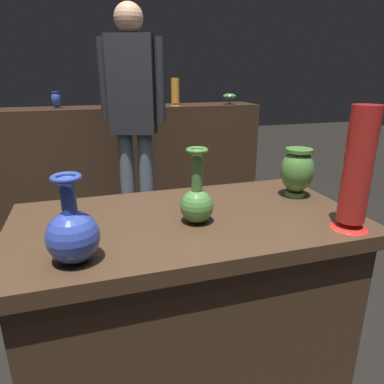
% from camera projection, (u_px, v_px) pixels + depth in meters
% --- Properties ---
extents(display_plinth, '(1.20, 0.64, 0.80)m').
position_uv_depth(display_plinth, '(188.00, 312.00, 1.36)').
color(display_plinth, '#422D1E').
rests_on(display_plinth, ground_plane).
extents(back_display_shelf, '(2.60, 0.40, 0.99)m').
position_uv_depth(back_display_shelf, '(122.00, 160.00, 3.32)').
color(back_display_shelf, '#382619').
rests_on(back_display_shelf, ground_plane).
extents(vase_centerpiece, '(0.11, 0.11, 0.25)m').
position_uv_depth(vase_centerpiece, '(197.00, 200.00, 1.17)').
color(vase_centerpiece, '#477A38').
rests_on(vase_centerpiece, display_plinth).
extents(vase_tall_behind, '(0.13, 0.13, 0.20)m').
position_uv_depth(vase_tall_behind, '(297.00, 171.00, 1.41)').
color(vase_tall_behind, '#477A38').
rests_on(vase_tall_behind, display_plinth).
extents(vase_left_accent, '(0.12, 0.12, 0.39)m').
position_uv_depth(vase_left_accent, '(357.00, 173.00, 1.09)').
color(vase_left_accent, red).
rests_on(vase_left_accent, display_plinth).
extents(vase_right_accent, '(0.14, 0.14, 0.24)m').
position_uv_depth(vase_right_accent, '(73.00, 233.00, 0.92)').
color(vase_right_accent, '#2D429E').
rests_on(vase_right_accent, display_plinth).
extents(shelf_vase_center, '(0.14, 0.14, 0.22)m').
position_uv_depth(shelf_vase_center, '(119.00, 93.00, 3.05)').
color(shelf_vase_center, '#2D429E').
rests_on(shelf_vase_center, back_display_shelf).
extents(shelf_vase_far_right, '(0.13, 0.13, 0.10)m').
position_uv_depth(shelf_vase_far_right, '(229.00, 96.00, 3.36)').
color(shelf_vase_far_right, '#477A38').
rests_on(shelf_vase_far_right, back_display_shelf).
extents(shelf_vase_left, '(0.08, 0.08, 0.14)m').
position_uv_depth(shelf_vase_left, '(56.00, 99.00, 2.99)').
color(shelf_vase_left, '#2D429E').
rests_on(shelf_vase_left, back_display_shelf).
extents(shelf_vase_right, '(0.09, 0.09, 0.24)m').
position_uv_depth(shelf_vase_right, '(175.00, 92.00, 3.25)').
color(shelf_vase_right, orange).
rests_on(shelf_vase_right, back_display_shelf).
extents(visitor_center_back, '(0.45, 0.28, 1.73)m').
position_uv_depth(visitor_center_back, '(133.00, 109.00, 2.56)').
color(visitor_center_back, slate).
rests_on(visitor_center_back, ground_plane).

